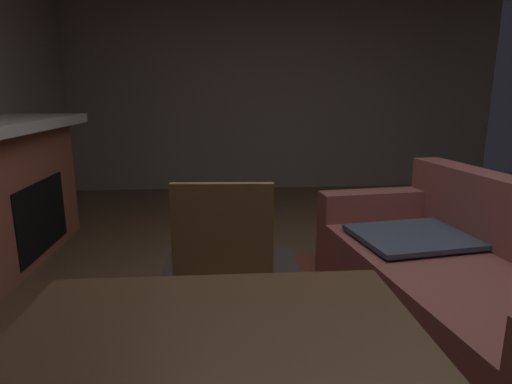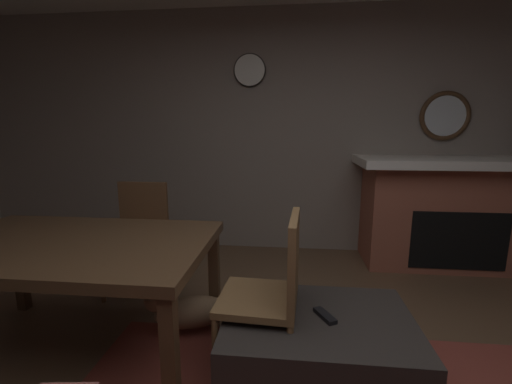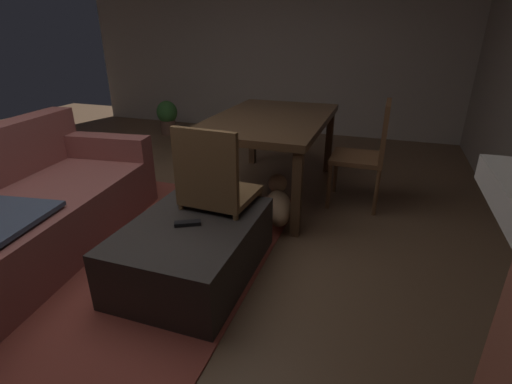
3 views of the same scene
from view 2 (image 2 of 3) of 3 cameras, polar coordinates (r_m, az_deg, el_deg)
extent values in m
cube|color=gray|center=(3.84, 8.89, 9.76)|extent=(8.27, 0.12, 2.66)
cube|color=#9E5642|center=(3.92, 29.77, -3.57)|extent=(1.59, 0.60, 1.03)
cube|color=black|center=(3.73, 31.12, -6.99)|extent=(0.88, 0.10, 0.56)
cube|color=white|center=(3.79, 30.86, 4.40)|extent=(1.83, 0.76, 0.08)
torus|color=#4C331E|center=(4.07, 29.60, 11.24)|extent=(0.51, 0.05, 0.51)
cylinder|color=silver|center=(4.07, 29.60, 11.24)|extent=(0.42, 0.01, 0.42)
cube|color=#2D2826|center=(2.09, 10.43, -24.57)|extent=(1.04, 0.74, 0.37)
cube|color=black|center=(1.98, 11.71, -19.99)|extent=(0.12, 0.16, 0.02)
cube|color=#513823|center=(2.29, -29.25, -7.99)|extent=(1.65, 1.01, 0.06)
cube|color=#513823|center=(1.77, -14.42, -26.24)|extent=(0.07, 0.07, 0.68)
cube|color=#513823|center=(2.50, -7.14, -14.20)|extent=(0.07, 0.07, 0.68)
cube|color=#513823|center=(3.19, -35.40, -10.51)|extent=(0.07, 0.07, 0.68)
cube|color=brown|center=(3.03, -19.95, -8.38)|extent=(0.44, 0.44, 0.04)
cube|color=brown|center=(3.13, -18.65, -2.72)|extent=(0.44, 0.04, 0.48)
cylinder|color=brown|center=(2.86, -17.77, -14.25)|extent=(0.04, 0.04, 0.41)
cylinder|color=brown|center=(3.04, -24.85, -13.23)|extent=(0.04, 0.04, 0.41)
cylinder|color=brown|center=(3.20, -14.80, -11.34)|extent=(0.04, 0.04, 0.41)
cylinder|color=brown|center=(3.36, -21.29, -10.65)|extent=(0.04, 0.04, 0.41)
cube|color=brown|center=(2.01, 0.31, -17.82)|extent=(0.47, 0.47, 0.04)
cube|color=brown|center=(1.88, 6.47, -11.23)|extent=(0.07, 0.44, 0.48)
cylinder|color=brown|center=(2.01, -6.98, -25.61)|extent=(0.04, 0.04, 0.41)
cylinder|color=brown|center=(2.33, -4.03, -19.91)|extent=(0.04, 0.04, 0.41)
cylinder|color=brown|center=(1.95, 5.76, -26.83)|extent=(0.04, 0.04, 0.41)
cylinder|color=brown|center=(2.28, 6.49, -20.69)|extent=(0.04, 0.04, 0.41)
ellipsoid|color=#8C6B4C|center=(2.46, -10.81, -19.51)|extent=(0.55, 0.36, 0.21)
sphere|color=#8C6B4C|center=(2.42, -16.66, -17.24)|extent=(0.16, 0.16, 0.16)
cylinder|color=silver|center=(3.82, -1.09, 20.11)|extent=(0.33, 0.03, 0.33)
torus|color=black|center=(3.82, -1.09, 20.11)|extent=(0.35, 0.02, 0.35)
camera|label=1|loc=(2.44, -39.17, 6.24)|focal=29.70mm
camera|label=3|loc=(3.38, 42.43, 9.31)|focal=26.37mm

